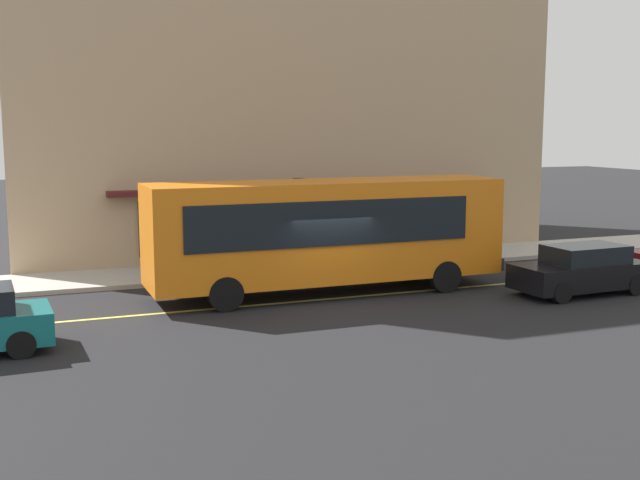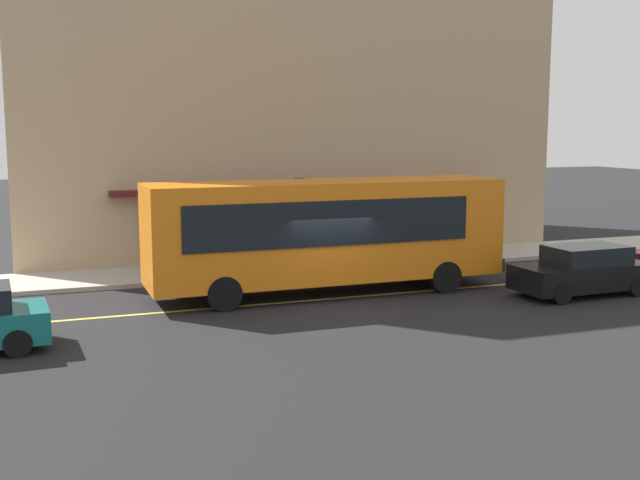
{
  "view_description": "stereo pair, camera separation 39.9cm",
  "coord_description": "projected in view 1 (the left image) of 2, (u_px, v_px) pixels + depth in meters",
  "views": [
    {
      "loc": [
        -8.56,
        -21.44,
        5.17
      ],
      "look_at": [
        0.35,
        1.33,
        1.6
      ],
      "focal_mm": 44.14,
      "sensor_mm": 36.0,
      "label": 1
    },
    {
      "loc": [
        -8.19,
        -21.58,
        5.17
      ],
      "look_at": [
        0.35,
        1.33,
        1.6
      ],
      "focal_mm": 44.14,
      "sensor_mm": 36.0,
      "label": 2
    }
  ],
  "objects": [
    {
      "name": "sidewalk",
      "position": [
        272.0,
        268.0,
        28.39
      ],
      "size": [
        80.0,
        3.18,
        0.15
      ],
      "primitive_type": "cube",
      "color": "#B2ADA3",
      "rests_on": "ground"
    },
    {
      "name": "lane_centre_stripe",
      "position": [
        325.0,
        299.0,
        23.59
      ],
      "size": [
        36.0,
        0.16,
        0.01
      ],
      "primitive_type": "cube",
      "color": "#D8D14C",
      "rests_on": "ground"
    },
    {
      "name": "pedestrian_near_storefront",
      "position": [
        257.0,
        238.0,
        27.97
      ],
      "size": [
        0.34,
        0.34,
        1.73
      ],
      "color": "black",
      "rests_on": "sidewalk"
    },
    {
      "name": "pedestrian_waiting",
      "position": [
        234.0,
        237.0,
        28.27
      ],
      "size": [
        0.34,
        0.34,
        1.76
      ],
      "color": "black",
      "rests_on": "sidewalk"
    },
    {
      "name": "bus",
      "position": [
        328.0,
        230.0,
        24.1
      ],
      "size": [
        11.13,
        2.61,
        3.5
      ],
      "color": "orange",
      "rests_on": "ground"
    },
    {
      "name": "ground",
      "position": [
        325.0,
        299.0,
        23.59
      ],
      "size": [
        120.0,
        120.0,
        0.0
      ],
      "primitive_type": "plane",
      "color": "black"
    },
    {
      "name": "storefront_building",
      "position": [
        266.0,
        62.0,
        34.3
      ],
      "size": [
        21.59,
        11.17,
        15.88
      ],
      "color": "tan",
      "rests_on": "ground"
    },
    {
      "name": "car_black",
      "position": [
        582.0,
        270.0,
        24.25
      ],
      "size": [
        4.36,
        1.97,
        1.52
      ],
      "color": "black",
      "rests_on": "ground"
    },
    {
      "name": "traffic_light",
      "position": [
        299.0,
        202.0,
        27.43
      ],
      "size": [
        0.3,
        0.52,
        3.2
      ],
      "color": "#2D2D33",
      "rests_on": "sidewalk"
    }
  ]
}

